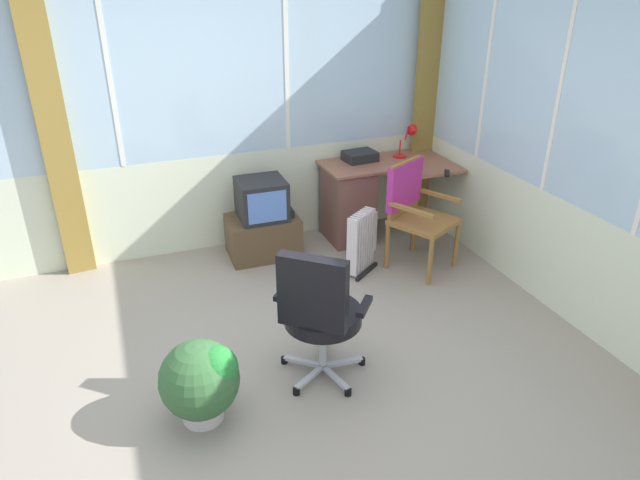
# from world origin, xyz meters

# --- Properties ---
(ground) EXTENTS (5.46, 5.33, 0.06)m
(ground) POSITION_xyz_m (0.00, 0.00, -0.03)
(ground) COLOR gray
(north_window_panel) EXTENTS (4.46, 0.07, 2.51)m
(north_window_panel) POSITION_xyz_m (-0.00, 2.19, 1.25)
(north_window_panel) COLOR silver
(north_window_panel) RESTS_ON ground
(east_window_panel) EXTENTS (0.07, 4.33, 2.51)m
(east_window_panel) POSITION_xyz_m (2.26, 0.00, 1.26)
(east_window_panel) COLOR silver
(east_window_panel) RESTS_ON ground
(curtain_north_left) EXTENTS (0.24, 0.09, 2.41)m
(curtain_north_left) POSITION_xyz_m (-1.23, 2.11, 1.21)
(curtain_north_left) COLOR olive
(curtain_north_left) RESTS_ON ground
(curtain_corner) EXTENTS (0.24, 0.08, 2.41)m
(curtain_corner) POSITION_xyz_m (2.13, 2.06, 1.21)
(curtain_corner) COLOR olive
(curtain_corner) RESTS_ON ground
(desk) EXTENTS (1.21, 0.77, 0.75)m
(desk) POSITION_xyz_m (1.29, 1.86, 0.40)
(desk) COLOR #915942
(desk) RESTS_ON ground
(desk_lamp) EXTENTS (0.23, 0.20, 0.33)m
(desk_lamp) POSITION_xyz_m (1.89, 1.89, 0.96)
(desk_lamp) COLOR red
(desk_lamp) RESTS_ON desk
(tv_remote) EXTENTS (0.12, 0.15, 0.02)m
(tv_remote) POSITION_xyz_m (1.97, 1.34, 0.76)
(tv_remote) COLOR black
(tv_remote) RESTS_ON desk
(paper_tray) EXTENTS (0.32, 0.26, 0.09)m
(paper_tray) POSITION_xyz_m (1.40, 1.98, 0.79)
(paper_tray) COLOR black
(paper_tray) RESTS_ON desk
(wooden_armchair) EXTENTS (0.65, 0.65, 0.95)m
(wooden_armchair) POSITION_xyz_m (1.55, 1.20, 0.59)
(wooden_armchair) COLOR olive
(wooden_armchair) RESTS_ON ground
(office_chair) EXTENTS (0.61, 0.60, 0.96)m
(office_chair) POSITION_xyz_m (0.22, -0.02, 0.54)
(office_chair) COLOR #B7B7BF
(office_chair) RESTS_ON ground
(tv_on_stand) EXTENTS (0.65, 0.45, 0.74)m
(tv_on_stand) POSITION_xyz_m (0.37, 1.82, 0.33)
(tv_on_stand) COLOR brown
(tv_on_stand) RESTS_ON ground
(space_heater) EXTENTS (0.39, 0.35, 0.56)m
(space_heater) POSITION_xyz_m (1.10, 1.23, 0.28)
(space_heater) COLOR silver
(space_heater) RESTS_ON ground
(potted_plant) EXTENTS (0.47, 0.47, 0.53)m
(potted_plant) POSITION_xyz_m (-0.55, -0.11, 0.29)
(potted_plant) COLOR silver
(potted_plant) RESTS_ON ground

